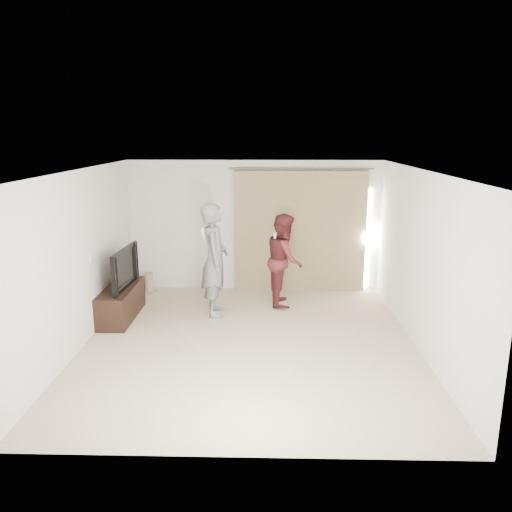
{
  "coord_description": "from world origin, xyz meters",
  "views": [
    {
      "loc": [
        0.27,
        -7.05,
        3.12
      ],
      "look_at": [
        0.06,
        1.2,
        1.07
      ],
      "focal_mm": 35.0,
      "sensor_mm": 36.0,
      "label": 1
    }
  ],
  "objects_px": {
    "person_woman": "(284,260)",
    "person_man": "(215,260)",
    "tv_console": "(121,302)",
    "tv": "(118,268)"
  },
  "relations": [
    {
      "from": "tv_console",
      "to": "person_man",
      "type": "relative_size",
      "value": 0.73
    },
    {
      "from": "tv",
      "to": "person_woman",
      "type": "bearing_deg",
      "value": -71.36
    },
    {
      "from": "tv_console",
      "to": "tv",
      "type": "xyz_separation_m",
      "value": [
        0.0,
        0.0,
        0.62
      ]
    },
    {
      "from": "tv",
      "to": "tv_console",
      "type": "bearing_deg",
      "value": 0.0
    },
    {
      "from": "tv_console",
      "to": "tv",
      "type": "height_order",
      "value": "tv"
    },
    {
      "from": "tv",
      "to": "person_man",
      "type": "bearing_deg",
      "value": -79.34
    },
    {
      "from": "tv_console",
      "to": "person_woman",
      "type": "distance_m",
      "value": 3.0
    },
    {
      "from": "person_man",
      "to": "person_woman",
      "type": "height_order",
      "value": "person_man"
    },
    {
      "from": "person_woman",
      "to": "person_man",
      "type": "bearing_deg",
      "value": -154.71
    },
    {
      "from": "tv_console",
      "to": "person_man",
      "type": "distance_m",
      "value": 1.78
    }
  ]
}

